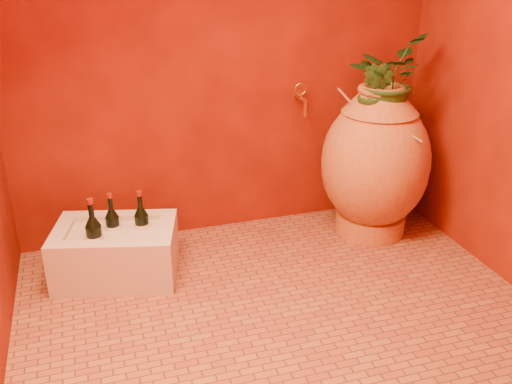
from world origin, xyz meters
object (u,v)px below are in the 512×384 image
object	(u,v)px
wine_bottle_b	(142,226)
wine_bottle_c	(113,228)
wall_tap	(301,97)
amphora	(375,162)
wine_bottle_a	(95,238)
stone_basin	(116,253)

from	to	relation	value
wine_bottle_b	wine_bottle_c	xyz separation A→B (m)	(-0.15, 0.03, -0.00)
wine_bottle_c	wall_tap	world-z (taller)	wall_tap
amphora	wine_bottle_a	bearing A→B (deg)	-175.15
stone_basin	wall_tap	world-z (taller)	wall_tap
stone_basin	wine_bottle_c	bearing A→B (deg)	91.73
amphora	wine_bottle_c	size ratio (longest dim) A/B	2.99
wine_bottle_b	wine_bottle_c	world-z (taller)	wine_bottle_b
wall_tap	wine_bottle_c	bearing A→B (deg)	-166.56
wine_bottle_a	wall_tap	world-z (taller)	wall_tap
wine_bottle_b	wine_bottle_c	size ratio (longest dim) A/B	1.02
wine_bottle_a	wall_tap	distance (m)	1.43
wine_bottle_b	wall_tap	world-z (taller)	wall_tap
wine_bottle_a	stone_basin	bearing A→B (deg)	37.40
stone_basin	wine_bottle_a	world-z (taller)	wine_bottle_a
wine_bottle_c	wall_tap	distance (m)	1.32
wine_bottle_a	wine_bottle_b	bearing A→B (deg)	19.37
amphora	stone_basin	world-z (taller)	amphora
amphora	stone_basin	size ratio (longest dim) A/B	1.29
wine_bottle_b	wall_tap	bearing A→B (deg)	16.89
stone_basin	wall_tap	distance (m)	1.39
wine_bottle_c	wall_tap	size ratio (longest dim) A/B	1.67
stone_basin	wine_bottle_a	size ratio (longest dim) A/B	2.08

